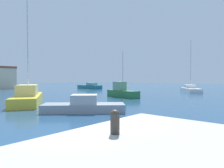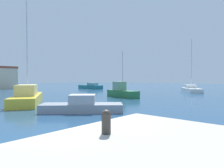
{
  "view_description": "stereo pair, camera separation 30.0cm",
  "coord_description": "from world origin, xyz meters",
  "views": [
    {
      "loc": [
        -4.71,
        -5.8,
        2.51
      ],
      "look_at": [
        17.78,
        13.98,
        1.71
      ],
      "focal_mm": 32.16,
      "sensor_mm": 36.0,
      "label": 1
    },
    {
      "loc": [
        -4.51,
        -6.02,
        2.51
      ],
      "look_at": [
        17.78,
        13.98,
        1.71
      ],
      "focal_mm": 32.16,
      "sensor_mm": 36.0,
      "label": 2
    }
  ],
  "objects": [
    {
      "name": "sailboat_white_near_pier",
      "position": [
        33.35,
        8.04,
        0.53
      ],
      "size": [
        7.01,
        5.91,
        9.8
      ],
      "color": "white",
      "rests_on": "water"
    },
    {
      "name": "sailboat_green_distant_east",
      "position": [
        16.6,
        11.14,
        0.72
      ],
      "size": [
        2.75,
        5.42,
        6.19
      ],
      "color": "#28703D",
      "rests_on": "water"
    },
    {
      "name": "motorboat_teal_mid_harbor",
      "position": [
        29.08,
        31.32,
        0.55
      ],
      "size": [
        2.47,
        7.08,
        1.48
      ],
      "color": "#1E707A",
      "rests_on": "water"
    },
    {
      "name": "sailboat_yellow_center_channel",
      "position": [
        4.72,
        13.66,
        0.72
      ],
      "size": [
        6.61,
        8.53,
        11.96
      ],
      "color": "gold",
      "rests_on": "water"
    },
    {
      "name": "water",
      "position": [
        15.0,
        20.0,
        0.0
      ],
      "size": [
        160.0,
        160.0,
        0.0
      ],
      "primitive_type": "plane",
      "color": "navy",
      "rests_on": "ground"
    },
    {
      "name": "motorboat_grey_far_right",
      "position": [
        5.2,
        5.74,
        0.46
      ],
      "size": [
        5.62,
        5.71,
        1.31
      ],
      "color": "gray",
      "rests_on": "water"
    },
    {
      "name": "mooring_bollard",
      "position": [
        -0.5,
        -2.21,
        1.35
      ],
      "size": [
        0.27,
        0.27,
        0.67
      ],
      "color": "#38332D",
      "rests_on": "pier_quay"
    }
  ]
}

